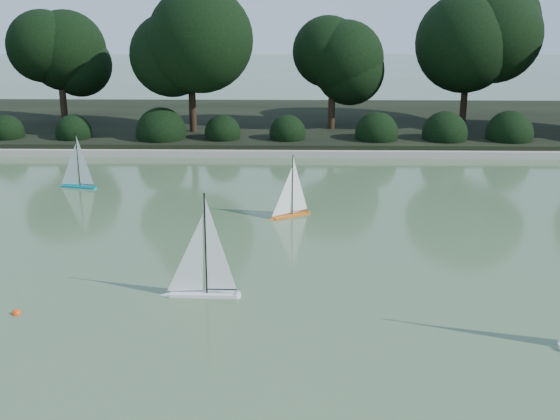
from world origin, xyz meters
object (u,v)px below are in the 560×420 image
sailboat_white_a (197,279)px  sailboat_orange (287,207)px  race_buoy (17,314)px  sailboat_teal (75,178)px

sailboat_white_a → sailboat_orange: size_ratio=1.26×
sailboat_white_a → race_buoy: size_ratio=12.72×
sailboat_orange → sailboat_teal: bearing=156.7°
sailboat_white_a → sailboat_teal: (-3.47, 5.73, -0.05)m
sailboat_white_a → sailboat_orange: bearing=71.2°
race_buoy → sailboat_orange: bearing=49.9°
sailboat_orange → sailboat_teal: 5.15m
sailboat_orange → sailboat_teal: sailboat_teal is taller
sailboat_white_a → sailboat_teal: bearing=121.2°
sailboat_white_a → sailboat_teal: sailboat_white_a is taller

